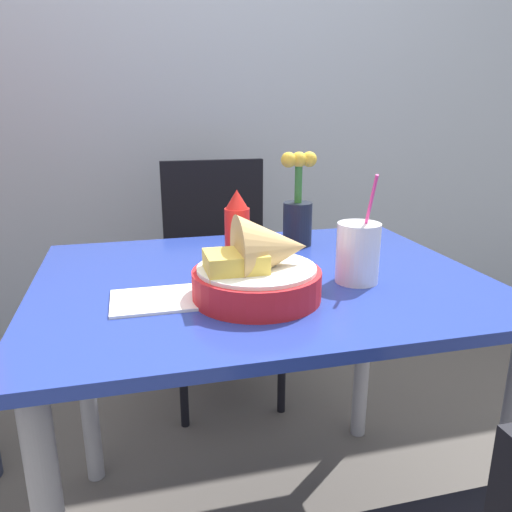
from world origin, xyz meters
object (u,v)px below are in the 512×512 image
(chair_far_window, at_px, (218,257))
(drink_cup, at_px, (358,255))
(flower_vase, at_px, (298,209))
(food_basket, at_px, (261,269))
(ketchup_bottle, at_px, (237,231))

(chair_far_window, height_order, drink_cup, drink_cup)
(flower_vase, bearing_deg, food_basket, -118.63)
(chair_far_window, distance_m, ketchup_bottle, 0.79)
(chair_far_window, relative_size, drink_cup, 3.78)
(drink_cup, xyz_separation_m, flower_vase, (-0.03, 0.32, 0.04))
(drink_cup, relative_size, flower_vase, 0.94)
(food_basket, height_order, flower_vase, flower_vase)
(chair_far_window, xyz_separation_m, drink_cup, (0.16, -0.89, 0.25))
(drink_cup, bearing_deg, flower_vase, 95.10)
(drink_cup, distance_m, flower_vase, 0.33)
(food_basket, distance_m, ketchup_bottle, 0.20)
(ketchup_bottle, bearing_deg, drink_cup, -33.40)
(flower_vase, bearing_deg, chair_far_window, 102.62)
(food_basket, distance_m, flower_vase, 0.42)
(chair_far_window, bearing_deg, drink_cup, -80.06)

